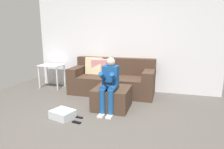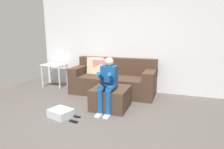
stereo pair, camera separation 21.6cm
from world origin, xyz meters
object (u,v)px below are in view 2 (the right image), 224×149
at_px(storage_bin, 61,113).
at_px(remote_near_ottoman, 73,121).
at_px(remote_by_storage_bin, 76,117).
at_px(ottoman, 111,98).
at_px(couch_sectional, 113,80).
at_px(person_seated, 108,82).
at_px(side_table, 54,68).

xyz_separation_m(storage_bin, remote_near_ottoman, (0.33, -0.11, -0.06)).
bearing_deg(remote_near_ottoman, remote_by_storage_bin, 113.96).
distance_m(storage_bin, remote_by_storage_bin, 0.29).
relative_size(remote_near_ottoman, remote_by_storage_bin, 1.01).
bearing_deg(ottoman, remote_by_storage_bin, -124.99).
distance_m(couch_sectional, remote_by_storage_bin, 1.69).
bearing_deg(remote_near_ottoman, person_seated, 67.88).
height_order(ottoman, remote_by_storage_bin, ottoman).
bearing_deg(person_seated, remote_near_ottoman, -121.41).
relative_size(person_seated, remote_near_ottoman, 6.54).
height_order(ottoman, person_seated, person_seated).
distance_m(remote_near_ottoman, remote_by_storage_bin, 0.20).
xyz_separation_m(person_seated, storage_bin, (-0.72, -0.53, -0.51)).
height_order(remote_near_ottoman, remote_by_storage_bin, same).
xyz_separation_m(person_seated, remote_near_ottoman, (-0.39, -0.65, -0.58)).
bearing_deg(person_seated, storage_bin, -143.57).
bearing_deg(storage_bin, remote_near_ottoman, -19.10).
height_order(person_seated, remote_by_storage_bin, person_seated).
height_order(storage_bin, side_table, side_table).
xyz_separation_m(couch_sectional, storage_bin, (-0.43, -1.72, -0.27)).
relative_size(couch_sectional, ottoman, 2.93).
height_order(person_seated, side_table, person_seated).
bearing_deg(couch_sectional, side_table, 178.49).
xyz_separation_m(storage_bin, side_table, (-1.34, 1.77, 0.47)).
bearing_deg(remote_by_storage_bin, side_table, 137.32).
xyz_separation_m(ottoman, person_seated, (-0.00, -0.19, 0.37)).
distance_m(ottoman, person_seated, 0.42).
relative_size(ottoman, side_table, 1.10).
height_order(couch_sectional, remote_by_storage_bin, couch_sectional).
height_order(ottoman, side_table, side_table).
height_order(ottoman, remote_near_ottoman, ottoman).
xyz_separation_m(side_table, remote_by_storage_bin, (1.62, -1.69, -0.53)).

